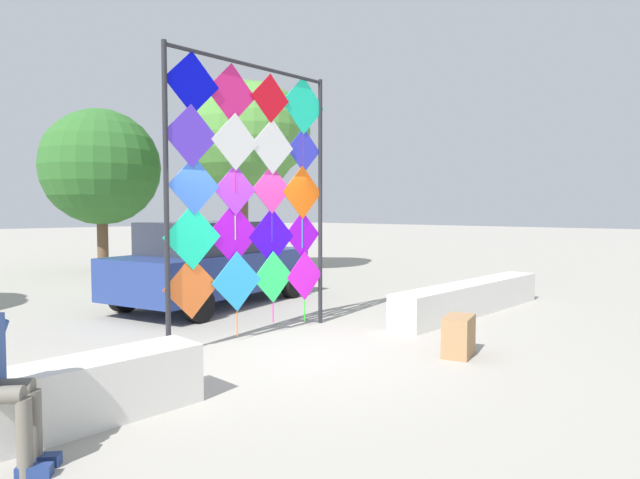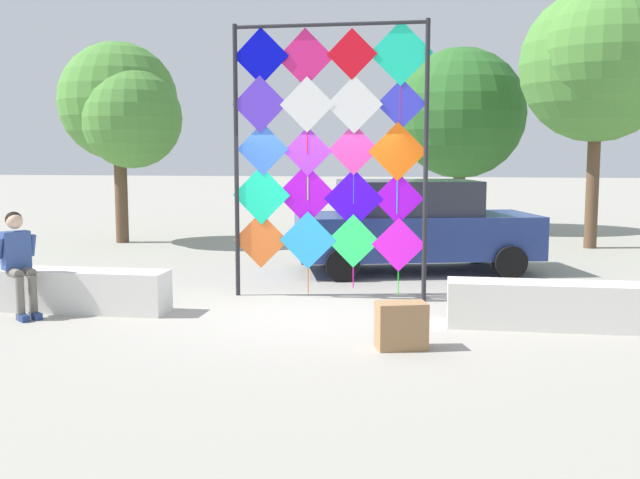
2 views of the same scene
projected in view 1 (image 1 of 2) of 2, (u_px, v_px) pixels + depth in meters
name	position (u px, v px, depth m)	size (l,w,h in m)	color
ground	(297.00, 353.00, 7.16)	(120.00, 120.00, 0.00)	#9E998E
plaza_ledge_right	(472.00, 298.00, 9.93)	(4.59, 0.57, 0.59)	silver
kite_display_rack	(253.00, 186.00, 7.91)	(3.05, 0.10, 4.16)	#232328
parked_car	(213.00, 263.00, 10.81)	(4.77, 2.97, 1.72)	navy
cardboard_box_large	(459.00, 336.00, 6.99)	(0.56, 0.34, 0.54)	#9E754C
tree_broadleaf	(94.00, 168.00, 16.78)	(3.69, 3.75, 5.20)	brown
tree_palm_like	(254.00, 135.00, 16.31)	(3.82, 3.89, 6.00)	brown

